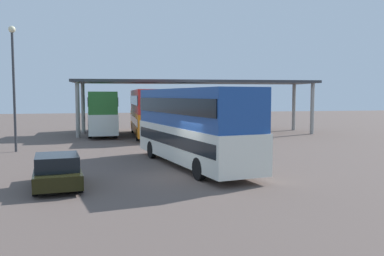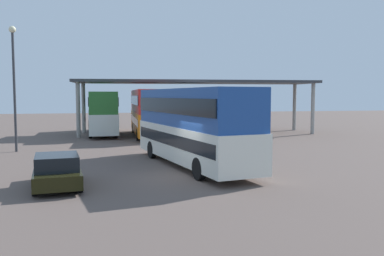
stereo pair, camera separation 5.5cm
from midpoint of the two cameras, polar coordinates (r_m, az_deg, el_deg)
The scene contains 8 objects.
ground_plane at distance 18.56m, azimuth -0.96°, elevation -6.92°, with size 140.00×140.00×0.00m, color brown.
double_decker_main at distance 21.26m, azimuth -0.09°, elevation 0.60°, with size 4.44×11.34×4.04m.
parked_hatchback at distance 17.31m, azimuth -18.38°, elevation -5.72°, with size 2.21×4.11×1.35m.
double_decker_near_canopy at distance 39.70m, azimuth -12.60°, elevation 2.31°, with size 2.80×11.22×4.01m.
double_decker_mid_row at distance 37.18m, azimuth -6.30°, elevation 2.39°, with size 2.74×11.37×4.18m.
double_decker_far_right at distance 38.94m, azimuth -0.26°, elevation 2.62°, with size 3.20×11.05×4.33m.
depot_canopy at distance 39.53m, azimuth 0.57°, elevation 6.18°, with size 23.28×7.06×5.12m.
lamppost_tall at distance 29.07m, azimuth -23.71°, elevation 6.96°, with size 0.44×0.44×8.15m.
Camera 1 is at (-3.71, -17.80, 3.70)m, focal length 38.22 mm.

